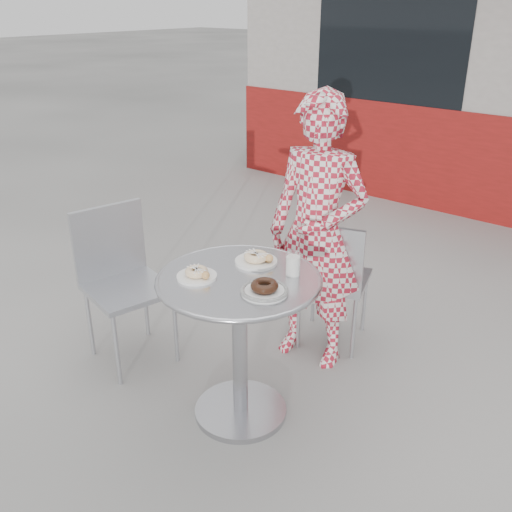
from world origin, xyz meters
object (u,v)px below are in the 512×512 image
Objects in this scene: plate_checker at (264,289)px; milk_cup at (293,265)px; chair_far at (332,304)px; plate_far at (257,259)px; chair_left at (130,316)px; plate_near at (197,274)px; bistro_table at (239,313)px; seated_person at (317,234)px.

plate_checker is 1.92× the size of milk_cup.
chair_far is 0.90m from plate_far.
chair_left reaches higher than plate_near.
plate_near is at bearing -139.39° from bistro_table.
plate_far is at bearing 70.04° from chair_far.
seated_person reaches higher than milk_cup.
milk_cup is at bearing 1.99° from plate_far.
seated_person reaches higher than chair_far.
seated_person reaches higher than bistro_table.
chair_left is (-0.80, -0.90, 0.02)m from chair_far.
chair_far reaches higher than bistro_table.
plate_checker is at bearing 83.74° from chair_far.
chair_far is 1.15m from plate_near.
seated_person is at bearing 92.36° from bistro_table.
plate_far is (-0.01, -0.71, 0.55)m from chair_far.
seated_person reaches higher than plate_checker.
bistro_table is at bearing 72.61° from chair_far.
chair_left is 0.87m from plate_near.
plate_far is at bearing 135.73° from plate_checker.
milk_cup is (-0.01, 0.22, 0.03)m from plate_checker.
milk_cup is (1.00, 0.20, 0.56)m from chair_left.
plate_far reaches higher than chair_far.
seated_person reaches higher than plate_near.
plate_near is (-0.12, -0.80, 0.03)m from seated_person.
bistro_table is 0.87× the size of chair_left.
plate_checker is at bearing -87.13° from milk_cup.
chair_far is at bearing -28.77° from chair_left.
plate_checker reaches higher than plate_near.
seated_person is 0.51m from plate_far.
bistro_table is at bearing 167.40° from plate_checker.
plate_far is at bearing -99.41° from seated_person.
plate_checker reaches higher than chair_far.
chair_far is 1.21m from chair_left.
plate_far reaches higher than bistro_table.
plate_checker is at bearing 14.18° from plate_near.
chair_left is 1.16m from milk_cup.
plate_near is 1.68× the size of milk_cup.
plate_near is 0.44m from milk_cup.
plate_far is at bearing -178.01° from milk_cup.
seated_person is 0.54m from milk_cup.
chair_far is 0.53× the size of seated_person.
plate_checker is 0.23m from milk_cup.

